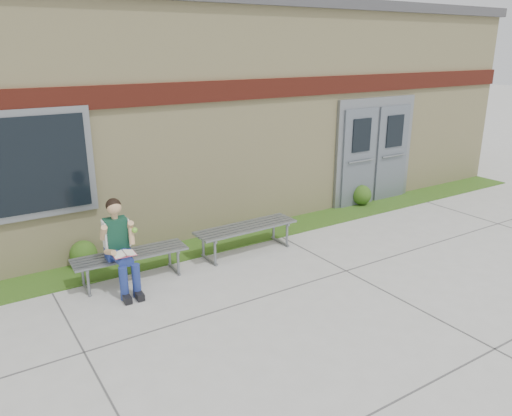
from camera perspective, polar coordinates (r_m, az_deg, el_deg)
ground at (r=7.00m, az=6.94°, el=-10.52°), size 80.00×80.00×0.00m
grass_strip at (r=8.94m, az=-3.71°, el=-3.80°), size 16.00×0.80×0.02m
school_building at (r=11.46m, az=-12.41°, el=11.46°), size 16.20×6.22×4.20m
bench_left at (r=7.61m, az=-14.12°, el=-5.72°), size 1.68×0.54×0.43m
bench_right at (r=8.38m, az=-1.14°, el=-2.74°), size 1.79×0.53×0.46m
girl at (r=7.25m, az=-15.30°, el=-4.04°), size 0.48×0.81×1.32m
shrub_mid at (r=8.30m, az=-19.11°, el=-4.95°), size 0.42×0.42×0.42m
shrub_east at (r=11.13m, az=11.96°, el=1.48°), size 0.43×0.43×0.43m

